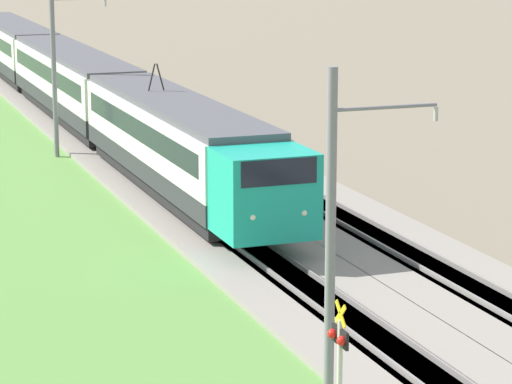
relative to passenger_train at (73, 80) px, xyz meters
name	(u,v)px	position (x,y,z in m)	size (l,w,h in m)	color
ballast_main	(63,113)	(3.05, 0.00, -2.17)	(240.00, 4.40, 0.30)	gray
ballast_adjacent	(139,109)	(3.05, -4.38, -2.17)	(240.00, 4.40, 0.30)	gray
track_main	(63,113)	(3.05, 0.00, -2.16)	(240.00, 1.57, 0.45)	#4C4238
track_adjacent	(139,109)	(3.05, -4.38, -2.16)	(240.00, 1.57, 0.45)	#4C4238
passenger_train	(73,80)	(0.00, 0.00, 0.00)	(59.95, 3.01, 4.98)	#19A88E
crossing_signal_aux	(339,362)	(-42.29, 3.35, -0.40)	(0.70, 0.23, 3.17)	beige
catenary_mast_near	(333,239)	(-40.36, 2.67, 1.58)	(0.22, 2.56, 7.53)	slate
catenary_mast_mid	(55,67)	(-9.56, 2.67, 1.83)	(0.22, 2.56, 8.03)	slate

